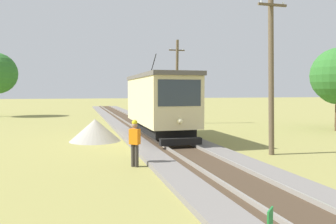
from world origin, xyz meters
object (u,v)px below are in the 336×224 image
(track_worker, at_px, (135,141))
(utility_pole_mid, at_px, (177,81))
(utility_pole_near_tram, at_px, (271,68))
(red_tram, at_px, (159,102))
(gravel_pile, at_px, (95,130))

(track_worker, bearing_deg, utility_pole_mid, -161.28)
(utility_pole_near_tram, bearing_deg, red_tram, 123.46)
(red_tram, height_order, track_worker, red_tram)
(red_tram, bearing_deg, utility_pole_near_tram, -56.54)
(red_tram, bearing_deg, utility_pole_mid, 67.10)
(red_tram, xyz_separation_m, utility_pole_near_tram, (3.75, -5.68, 1.69))
(red_tram, distance_m, gravel_pile, 4.02)
(gravel_pile, relative_size, track_worker, 1.63)
(utility_pole_near_tram, bearing_deg, track_worker, -171.73)
(utility_pole_mid, distance_m, gravel_pile, 11.73)
(utility_pole_near_tram, height_order, utility_pole_mid, utility_pole_near_tram)
(red_tram, xyz_separation_m, gravel_pile, (-3.69, 0.37, -1.56))
(track_worker, bearing_deg, red_tram, -160.41)
(gravel_pile, distance_m, track_worker, 7.06)
(gravel_pile, bearing_deg, utility_pole_near_tram, -39.10)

